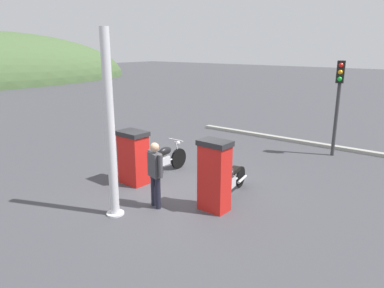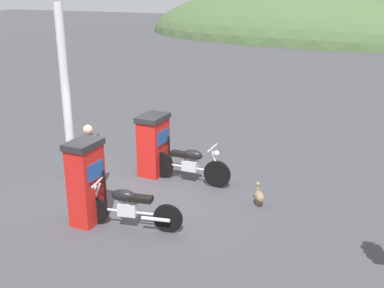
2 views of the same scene
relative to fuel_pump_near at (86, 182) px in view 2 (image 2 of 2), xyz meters
name	(u,v)px [view 2 (image 2 of 2)]	position (x,y,z in m)	size (l,w,h in m)	color
ground_plane	(135,196)	(0.23, 1.35, -0.85)	(120.00, 120.00, 0.00)	#424247
fuel_pump_near	(86,182)	(0.00, 0.00, 0.00)	(0.55, 0.73, 1.67)	red
fuel_pump_far	(153,144)	(0.00, 2.71, -0.09)	(0.63, 0.83, 1.48)	red
motorcycle_near_pump	(128,206)	(0.84, 0.11, -0.39)	(2.01, 0.61, 0.92)	black
motorcycle_far_pump	(189,164)	(1.02, 2.56, -0.39)	(2.08, 0.56, 0.96)	black
attendant_person	(90,155)	(-0.74, 1.15, 0.05)	(0.29, 0.57, 1.58)	#1E1E2D
wandering_duck	(259,196)	(2.86, 2.01, -0.62)	(0.36, 0.45, 0.48)	#847051
canopy_support_pole	(66,99)	(-1.60, 1.61, 1.11)	(0.40, 0.40, 4.07)	silver
distant_hill_secondary	(348,36)	(0.77, 37.99, -0.85)	(37.39, 21.58, 9.67)	#476038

